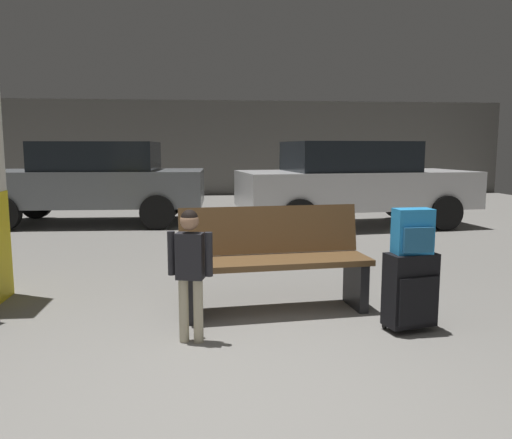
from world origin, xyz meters
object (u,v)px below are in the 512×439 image
suitcase (411,290)px  parked_car_far (93,180)px  bench (274,260)px  parked_car_near (353,181)px  child (190,261)px  backpack_bright (413,232)px

suitcase → parked_car_far: (-3.62, 6.04, 0.48)m
bench → parked_car_near: bearing=66.2°
suitcase → child: 1.68m
bench → child: 0.99m
backpack_bright → parked_car_far: 7.04m
suitcase → parked_car_far: 7.06m
suitcase → parked_car_far: bearing=120.9°
child → parked_car_far: parked_car_far is taller
suitcase → backpack_bright: 0.45m
bench → backpack_bright: (0.96, -0.62, 0.33)m
bench → backpack_bright: bearing=-32.6°
parked_car_near → parked_car_far: bearing=170.5°
backpack_bright → parked_car_far: bearing=120.9°
backpack_bright → parked_car_far: (-3.62, 6.04, 0.03)m
suitcase → parked_car_far: parked_car_far is taller
bench → parked_car_far: 6.05m
backpack_bright → child: 1.67m
parked_car_far → suitcase: bearing=-59.1°
bench → parked_car_far: (-2.65, 5.42, 0.36)m
bench → backpack_bright: size_ratio=4.84×
suitcase → parked_car_near: size_ratio=0.14×
parked_car_near → bench: bearing=-113.8°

